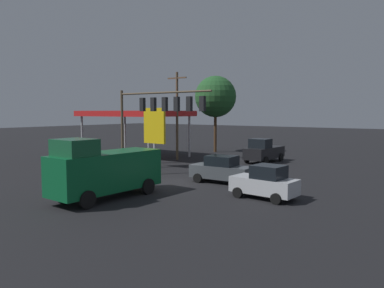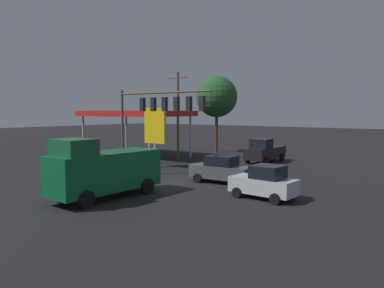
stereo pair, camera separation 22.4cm
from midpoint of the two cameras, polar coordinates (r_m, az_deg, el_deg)
ground_plane at (r=26.86m, az=-2.77°, el=-5.86°), size 200.00×200.00×0.00m
traffic_signal_assembly at (r=27.11m, az=-5.38°, el=5.24°), size 8.41×0.43×6.68m
utility_pole at (r=38.97m, az=-2.45°, el=4.64°), size 2.40×0.26×9.10m
gas_station_canopy at (r=42.41m, az=-8.81°, el=4.55°), size 11.40×7.88×5.14m
price_sign at (r=33.69m, az=-5.92°, el=2.53°), size 2.38×0.27×5.38m
hatchback_crossing at (r=22.16m, az=10.79°, el=-5.77°), size 3.91×2.17×1.97m
delivery_truck at (r=22.25m, az=-13.54°, el=-3.82°), size 2.75×6.88×3.58m
pickup_parked at (r=37.94m, az=10.70°, el=-1.08°), size 2.39×5.26×2.40m
sedan_far at (r=26.66m, az=4.30°, el=-3.88°), size 4.50×2.28×1.93m
street_tree at (r=46.77m, az=3.46°, el=7.20°), size 5.12×5.12×9.47m
fire_hydrant at (r=28.71m, az=-15.90°, el=-4.46°), size 0.24×0.24×0.88m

